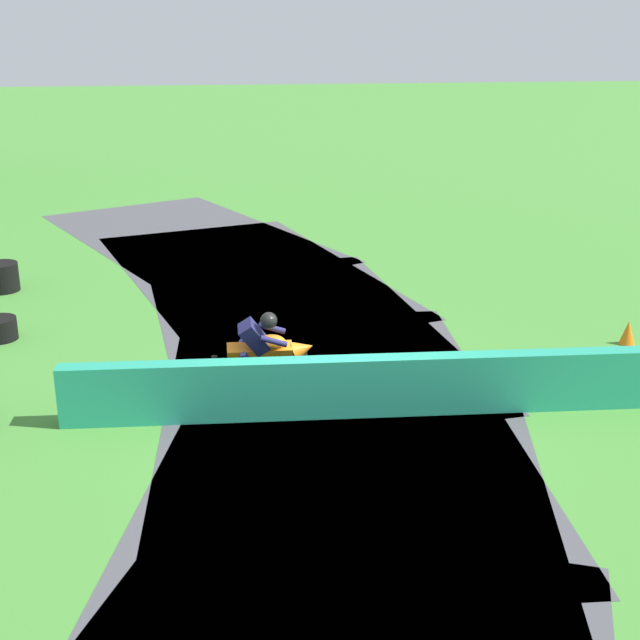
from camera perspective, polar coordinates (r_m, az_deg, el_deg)
ground_plane at (r=13.08m, az=0.93°, el=-6.17°), size 120.00×120.00×0.00m
track_asphalt at (r=13.03m, az=-4.63°, el=-6.33°), size 10.52×32.33×0.01m
motorcycle_chase_orange at (r=13.63m, az=-3.60°, el=-2.16°), size 1.68×0.78×1.43m
tire_stack_extra_a at (r=19.85m, az=-19.90°, el=2.63°), size 0.72×0.72×0.60m
traffic_cone at (r=16.62m, az=19.28°, el=-0.77°), size 0.28×0.28×0.44m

